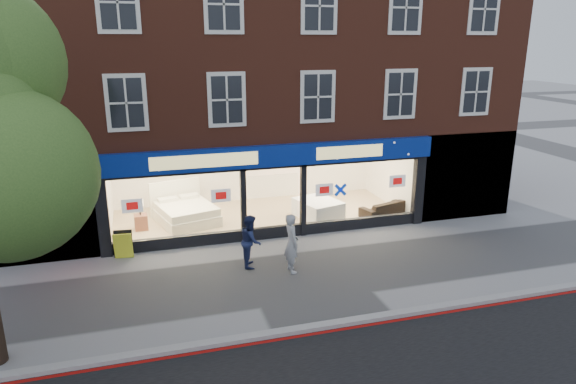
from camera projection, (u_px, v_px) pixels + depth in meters
name	position (u px, v px, depth m)	size (l,w,h in m)	color
ground	(301.00, 275.00, 14.99)	(120.00, 120.00, 0.00)	gray
kerb_line	(340.00, 330.00, 12.13)	(60.00, 0.10, 0.01)	#8C0A07
kerb_stone	(337.00, 323.00, 12.30)	(60.00, 0.25, 0.12)	gray
showroom_floor	(260.00, 216.00, 19.81)	(11.00, 4.50, 0.10)	tan
building	(246.00, 38.00, 19.46)	(19.00, 8.26, 10.30)	brown
display_bed	(185.00, 212.00, 19.01)	(2.49, 2.78, 1.34)	white
bedside_table	(141.00, 222.00, 18.22)	(0.45, 0.45, 0.55)	brown
mattress_stack	(318.00, 209.00, 19.47)	(1.74, 1.99, 0.67)	white
sofa	(384.00, 208.00, 19.70)	(1.95, 0.76, 0.57)	black
a_board	(123.00, 245.00, 16.02)	(0.58, 0.37, 0.88)	yellow
pedestrian_grey	(292.00, 243.00, 14.98)	(0.65, 0.43, 1.79)	#97999E
pedestrian_blue	(251.00, 241.00, 15.38)	(0.78, 0.61, 1.61)	#1A2248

